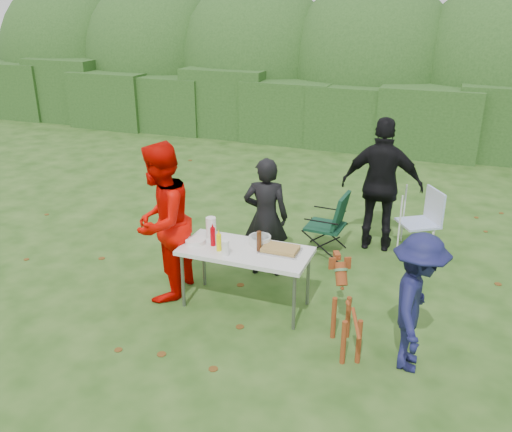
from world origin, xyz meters
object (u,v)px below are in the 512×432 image
(child, at_px, (416,303))
(mustard_bottle, at_px, (219,243))
(paper_towel_roll, at_px, (211,228))
(person_red_jacket, at_px, (161,222))
(lawn_chair, at_px, (418,221))
(camping_chair, at_px, (325,223))
(beer_bottle, at_px, (259,241))
(person_black_puffy, at_px, (382,185))
(folding_table, at_px, (245,253))
(ketchup_bottle, at_px, (213,237))
(dog, at_px, (347,315))
(person_cook, at_px, (266,217))

(child, distance_m, mustard_bottle, 2.25)
(paper_towel_roll, bearing_deg, person_red_jacket, -154.50)
(child, height_order, lawn_chair, child)
(lawn_chair, xyz_separation_m, mustard_bottle, (-2.00, -2.44, 0.38))
(camping_chair, bearing_deg, beer_bottle, 82.00)
(person_red_jacket, bearing_deg, camping_chair, 135.71)
(camping_chair, xyz_separation_m, paper_towel_roll, (-1.02, -1.59, 0.41))
(lawn_chair, bearing_deg, person_red_jacket, 7.31)
(person_black_puffy, xyz_separation_m, child, (0.75, -2.65, -0.25))
(folding_table, distance_m, camping_chair, 1.83)
(ketchup_bottle, bearing_deg, dog, -13.63)
(folding_table, relative_size, child, 1.06)
(camping_chair, bearing_deg, person_cook, 60.22)
(child, bearing_deg, folding_table, 75.36)
(person_red_jacket, height_order, person_black_puffy, person_black_puffy)
(dog, bearing_deg, child, -117.61)
(person_cook, height_order, mustard_bottle, person_cook)
(ketchup_bottle, bearing_deg, mustard_bottle, -39.55)
(beer_bottle, bearing_deg, dog, -22.26)
(person_cook, relative_size, person_black_puffy, 0.82)
(mustard_bottle, bearing_deg, lawn_chair, 50.54)
(paper_towel_roll, bearing_deg, beer_bottle, -11.47)
(dog, relative_size, mustard_bottle, 4.44)
(person_red_jacket, bearing_deg, lawn_chair, 126.50)
(person_cook, xyz_separation_m, dog, (1.36, -1.31, -0.37))
(person_cook, height_order, child, person_cook)
(person_black_puffy, xyz_separation_m, ketchup_bottle, (-1.59, -2.22, -0.11))
(dog, xyz_separation_m, ketchup_bottle, (-1.68, 0.41, 0.43))
(mustard_bottle, distance_m, paper_towel_roll, 0.37)
(person_black_puffy, relative_size, dog, 2.17)
(camping_chair, distance_m, paper_towel_roll, 1.93)
(folding_table, bearing_deg, person_cook, 94.32)
(person_red_jacket, bearing_deg, child, 78.57)
(child, distance_m, dog, 0.72)
(person_black_puffy, bearing_deg, beer_bottle, 61.40)
(person_cook, relative_size, ketchup_bottle, 7.22)
(camping_chair, xyz_separation_m, ketchup_bottle, (-0.90, -1.78, 0.39))
(dog, relative_size, ketchup_bottle, 4.04)
(person_cook, distance_m, beer_bottle, 0.88)
(dog, xyz_separation_m, paper_towel_roll, (-1.80, 0.60, 0.45))
(folding_table, xyz_separation_m, mustard_bottle, (-0.27, -0.14, 0.15))
(paper_towel_roll, bearing_deg, person_black_puffy, 50.02)
(person_red_jacket, bearing_deg, folding_table, 91.06)
(camping_chair, height_order, ketchup_bottle, ketchup_bottle)
(dog, height_order, camping_chair, camping_chair)
(child, bearing_deg, mustard_bottle, 80.37)
(person_red_jacket, height_order, paper_towel_roll, person_red_jacket)
(person_black_puffy, relative_size, mustard_bottle, 9.64)
(folding_table, bearing_deg, child, -13.44)
(person_cook, distance_m, mustard_bottle, 1.03)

